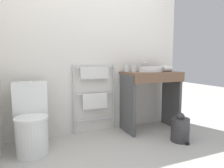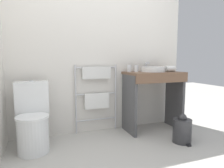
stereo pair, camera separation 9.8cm
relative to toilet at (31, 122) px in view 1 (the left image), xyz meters
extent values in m
cube|color=silver|center=(0.91, 0.43, 0.87)|extent=(2.68, 0.12, 2.41)
cylinder|color=white|center=(0.00, -0.08, -0.14)|extent=(0.34, 0.34, 0.40)
cylinder|color=white|center=(0.00, -0.08, 0.07)|extent=(0.35, 0.35, 0.02)
cube|color=white|center=(0.00, 0.16, 0.25)|extent=(0.38, 0.18, 0.38)
cylinder|color=silver|center=(0.00, 0.16, 0.44)|extent=(0.05, 0.05, 0.01)
cylinder|color=silver|center=(0.55, 0.33, 0.14)|extent=(0.02, 0.02, 0.97)
cylinder|color=silver|center=(1.15, 0.33, 0.14)|extent=(0.02, 0.02, 0.97)
cylinder|color=silver|center=(0.85, 0.33, -0.17)|extent=(0.59, 0.02, 0.02)
cylinder|color=silver|center=(0.85, 0.33, 0.21)|extent=(0.59, 0.02, 0.02)
cylinder|color=silver|center=(0.85, 0.33, 0.59)|extent=(0.59, 0.02, 0.02)
cube|color=silver|center=(0.85, 0.31, 0.51)|extent=(0.41, 0.04, 0.17)
cube|color=white|center=(0.85, 0.31, 0.11)|extent=(0.36, 0.04, 0.22)
cube|color=brown|center=(1.65, 0.11, 0.50)|extent=(0.81, 0.49, 0.03)
cube|color=brown|center=(1.65, -0.13, 0.44)|extent=(0.81, 0.02, 0.10)
cube|color=#4C4C4F|center=(1.27, 0.11, 0.07)|extent=(0.04, 0.42, 0.83)
cube|color=#4C4C4F|center=(2.03, 0.11, 0.07)|extent=(0.04, 0.42, 0.83)
cylinder|color=white|center=(1.65, 0.12, 0.56)|extent=(0.35, 0.35, 0.08)
cylinder|color=silver|center=(1.65, 0.12, 0.59)|extent=(0.28, 0.28, 0.01)
cylinder|color=silver|center=(1.65, 0.32, 0.59)|extent=(0.02, 0.02, 0.14)
cylinder|color=silver|center=(1.65, 0.28, 0.65)|extent=(0.02, 0.09, 0.02)
cylinder|color=white|center=(1.34, 0.29, 0.57)|extent=(0.06, 0.06, 0.10)
cylinder|color=white|center=(1.43, 0.22, 0.57)|extent=(0.06, 0.06, 0.10)
cylinder|color=white|center=(1.90, 0.07, 0.56)|extent=(0.15, 0.09, 0.09)
cone|color=silver|center=(2.00, 0.07, 0.56)|extent=(0.05, 0.07, 0.07)
cube|color=white|center=(1.87, 0.16, 0.56)|extent=(0.05, 0.09, 0.06)
cylinder|color=#333335|center=(1.74, -0.43, -0.19)|extent=(0.23, 0.23, 0.30)
sphere|color=#333335|center=(1.74, -0.43, -0.02)|extent=(0.10, 0.10, 0.10)
cube|color=black|center=(1.74, -0.56, -0.33)|extent=(0.05, 0.04, 0.02)
camera|label=1|loc=(-0.01, -2.35, 0.68)|focal=32.00mm
camera|label=2|loc=(0.08, -2.39, 0.68)|focal=32.00mm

